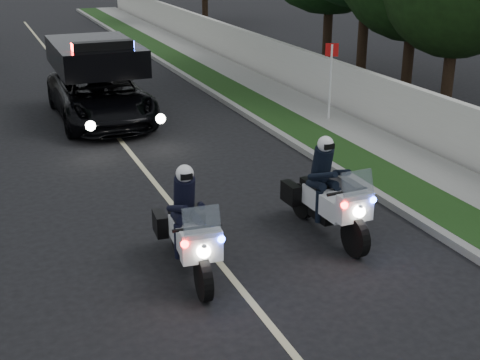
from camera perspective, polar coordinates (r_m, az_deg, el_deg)
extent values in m
plane|color=black|center=(10.90, -0.99, -8.14)|extent=(120.00, 120.00, 0.00)
cube|color=gray|center=(21.01, -0.51, 6.39)|extent=(0.20, 60.00, 0.15)
cube|color=#193814|center=(21.27, 1.25, 6.57)|extent=(1.20, 60.00, 0.16)
cube|color=gray|center=(21.80, 4.41, 6.87)|extent=(1.40, 60.00, 0.16)
cube|color=beige|center=(22.11, 6.81, 8.77)|extent=(0.22, 60.00, 1.50)
cube|color=#BFB78C|center=(19.92, -11.57, 4.96)|extent=(0.12, 50.00, 0.01)
imported|color=black|center=(20.13, -11.84, 5.09)|extent=(2.54, 5.46, 2.65)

